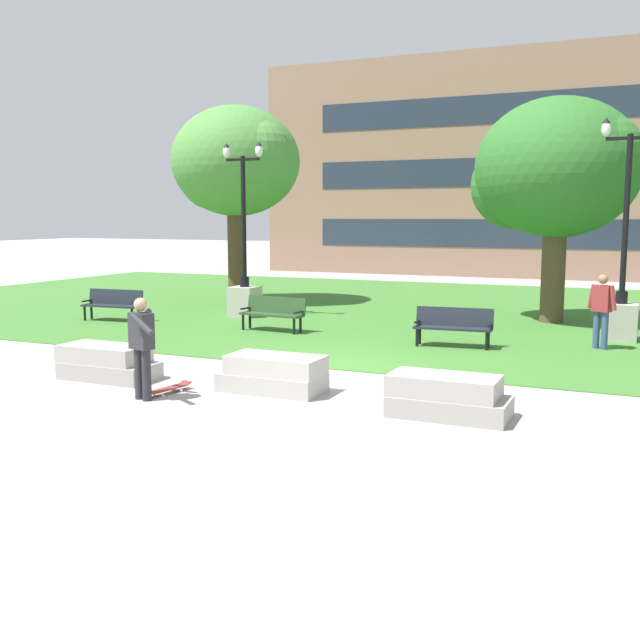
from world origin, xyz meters
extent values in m
plane|color=#A3A09B|center=(0.00, 0.00, 0.00)|extent=(140.00, 140.00, 0.00)
cube|color=#3D752D|center=(0.00, 10.00, 0.01)|extent=(40.00, 20.00, 0.02)
cube|color=#9E9991|center=(-3.27, -2.49, 0.16)|extent=(1.80, 0.90, 0.32)
cube|color=#A6A098|center=(-3.38, -2.49, 0.48)|extent=(1.66, 0.83, 0.32)
cube|color=#B2ADA3|center=(-0.02, -2.13, 0.16)|extent=(1.80, 0.90, 0.32)
cube|color=#BBB6AB|center=(0.06, -2.13, 0.48)|extent=(1.66, 0.83, 0.32)
cube|color=#9E9991|center=(3.23, -2.52, 0.16)|extent=(1.80, 0.90, 0.32)
cube|color=#A6A098|center=(3.14, -2.52, 0.48)|extent=(1.66, 0.83, 0.32)
cylinder|color=#28282D|center=(-1.79, -3.51, 0.43)|extent=(0.15, 0.15, 0.86)
cylinder|color=#28282D|center=(-1.60, -3.56, 0.43)|extent=(0.15, 0.15, 0.86)
cube|color=#2D2D30|center=(-1.70, -3.53, 1.16)|extent=(0.45, 0.34, 0.60)
cylinder|color=#2D2D30|center=(-1.95, -3.22, 1.33)|extent=(0.54, 0.24, 0.35)
cylinder|color=#2D2D30|center=(-1.45, -3.85, 1.33)|extent=(0.54, 0.24, 0.35)
sphere|color=tan|center=(-1.70, -3.53, 1.60)|extent=(0.22, 0.22, 0.22)
cube|color=maroon|center=(-1.59, -3.01, 0.09)|extent=(0.33, 0.82, 0.02)
cube|color=maroon|center=(-1.52, -2.57, 0.11)|extent=(0.22, 0.15, 0.06)
cube|color=maroon|center=(-1.66, -3.46, 0.11)|extent=(0.22, 0.15, 0.06)
cylinder|color=silver|center=(-1.66, -2.78, 0.03)|extent=(0.04, 0.06, 0.06)
cylinder|color=silver|center=(-1.45, -2.81, 0.03)|extent=(0.04, 0.06, 0.06)
cylinder|color=silver|center=(-1.73, -3.21, 0.03)|extent=(0.04, 0.06, 0.06)
cylinder|color=silver|center=(-1.52, -3.25, 0.03)|extent=(0.04, 0.06, 0.06)
cube|color=#284723|center=(-3.19, 3.88, 0.46)|extent=(1.83, 0.61, 0.05)
cube|color=#284723|center=(-3.16, 4.13, 0.69)|extent=(1.80, 0.30, 0.46)
cube|color=black|center=(-4.02, 3.96, 0.58)|extent=(0.10, 0.40, 0.04)
cube|color=black|center=(-2.35, 3.80, 0.58)|extent=(0.10, 0.40, 0.04)
cylinder|color=black|center=(-4.00, 3.80, 0.23)|extent=(0.07, 0.07, 0.41)
cylinder|color=black|center=(-2.41, 3.64, 0.23)|extent=(0.07, 0.07, 0.41)
cylinder|color=black|center=(-3.97, 4.12, 0.23)|extent=(0.07, 0.07, 0.41)
cylinder|color=black|center=(-2.38, 3.96, 0.23)|extent=(0.07, 0.07, 0.41)
cube|color=#1E232D|center=(-8.34, 3.72, 0.46)|extent=(1.83, 0.59, 0.05)
cube|color=#1E232D|center=(-8.36, 3.97, 0.69)|extent=(1.80, 0.27, 0.46)
cube|color=black|center=(-9.18, 3.65, 0.58)|extent=(0.09, 0.40, 0.04)
cube|color=black|center=(-7.50, 3.79, 0.58)|extent=(0.09, 0.40, 0.04)
cylinder|color=black|center=(-9.12, 3.49, 0.23)|extent=(0.07, 0.07, 0.41)
cylinder|color=black|center=(-7.53, 3.63, 0.23)|extent=(0.07, 0.07, 0.41)
cylinder|color=black|center=(-9.15, 3.81, 0.23)|extent=(0.07, 0.07, 0.41)
cylinder|color=black|center=(-7.56, 3.95, 0.23)|extent=(0.07, 0.07, 0.41)
cube|color=#1E232D|center=(1.78, 3.44, 0.46)|extent=(1.83, 0.60, 0.05)
cube|color=#1E232D|center=(1.76, 3.69, 0.69)|extent=(1.80, 0.29, 0.46)
cube|color=black|center=(0.95, 3.36, 0.58)|extent=(0.10, 0.40, 0.04)
cube|color=black|center=(2.62, 3.52, 0.58)|extent=(0.10, 0.40, 0.04)
cylinder|color=black|center=(1.00, 3.21, 0.23)|extent=(0.07, 0.07, 0.41)
cylinder|color=black|center=(2.59, 3.35, 0.23)|extent=(0.07, 0.07, 0.41)
cylinder|color=black|center=(0.97, 3.52, 0.23)|extent=(0.07, 0.07, 0.41)
cylinder|color=black|center=(2.56, 3.67, 0.23)|extent=(0.07, 0.07, 0.41)
cube|color=#ADA89E|center=(-5.34, 6.23, 0.47)|extent=(0.80, 0.80, 0.90)
cylinder|color=black|center=(-5.34, 6.23, 1.07)|extent=(0.28, 0.28, 0.30)
cylinder|color=black|center=(-5.34, 6.23, 2.86)|extent=(0.14, 0.14, 3.88)
cube|color=black|center=(-5.34, 6.23, 4.70)|extent=(1.10, 0.08, 0.08)
ellipsoid|color=white|center=(-5.89, 6.23, 4.94)|extent=(0.22, 0.22, 0.36)
cone|color=black|center=(-5.89, 6.23, 5.14)|extent=(0.20, 0.20, 0.13)
ellipsoid|color=white|center=(-4.79, 6.23, 4.94)|extent=(0.22, 0.22, 0.36)
cone|color=black|center=(-4.79, 6.23, 5.14)|extent=(0.20, 0.20, 0.13)
cube|color=#ADA89E|center=(5.28, 6.13, 0.47)|extent=(0.80, 0.80, 0.90)
cylinder|color=black|center=(5.28, 6.13, 1.07)|extent=(0.28, 0.28, 0.30)
cylinder|color=black|center=(5.28, 6.13, 2.95)|extent=(0.14, 0.14, 4.05)
cube|color=black|center=(5.28, 6.13, 4.87)|extent=(1.10, 0.08, 0.08)
ellipsoid|color=white|center=(4.73, 6.13, 5.11)|extent=(0.22, 0.22, 0.36)
cone|color=black|center=(4.73, 6.13, 5.31)|extent=(0.20, 0.20, 0.13)
cylinder|color=brown|center=(3.35, 8.73, 1.57)|extent=(0.67, 0.67, 3.10)
ellipsoid|color=#2D6B28|center=(3.35, 8.73, 4.38)|extent=(4.58, 4.58, 3.89)
sphere|color=#2D6B28|center=(2.09, 9.19, 3.92)|extent=(2.52, 2.52, 2.52)
sphere|color=#2D6B28|center=(4.49, 8.27, 4.61)|extent=(2.29, 2.29, 2.29)
cylinder|color=#4C3823|center=(-7.47, 9.48, 1.87)|extent=(0.66, 0.66, 3.69)
ellipsoid|color=#4C893D|center=(-7.47, 9.48, 4.93)|extent=(4.45, 4.45, 3.78)
sphere|color=#4C893D|center=(-8.70, 9.92, 4.49)|extent=(2.45, 2.45, 2.45)
sphere|color=#4C893D|center=(-6.36, 9.03, 5.15)|extent=(2.22, 2.22, 2.22)
cylinder|color=#384C7A|center=(4.84, 4.65, 0.45)|extent=(0.15, 0.15, 0.86)
cylinder|color=#384C7A|center=(5.02, 4.57, 0.45)|extent=(0.15, 0.15, 0.86)
cube|color=maroon|center=(4.93, 4.61, 1.18)|extent=(0.46, 0.38, 0.60)
cylinder|color=maroon|center=(4.69, 4.75, 1.21)|extent=(0.21, 0.17, 0.56)
cylinder|color=maroon|center=(5.17, 4.46, 1.21)|extent=(0.21, 0.17, 0.56)
sphere|color=#9E7051|center=(4.93, 4.61, 1.62)|extent=(0.22, 0.22, 0.22)
cube|color=#8E6B56|center=(-0.78, 24.50, 5.55)|extent=(26.15, 1.00, 11.10)
cube|color=#232D3D|center=(-0.78, 23.98, 2.20)|extent=(19.61, 0.03, 1.40)
cube|color=#232D3D|center=(-0.78, 23.98, 5.20)|extent=(19.61, 0.03, 1.40)
cube|color=#232D3D|center=(-0.78, 23.98, 8.20)|extent=(19.61, 0.03, 1.40)
camera|label=1|loc=(5.94, -13.44, 3.03)|focal=42.00mm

